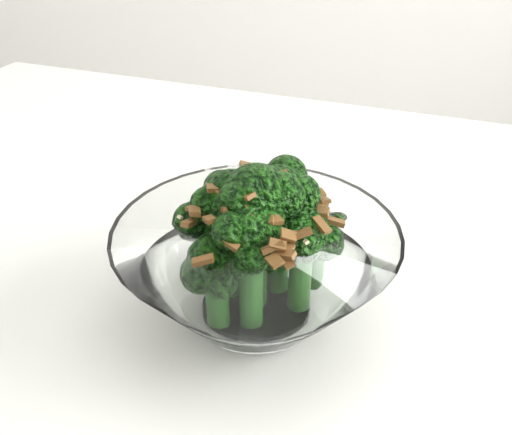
# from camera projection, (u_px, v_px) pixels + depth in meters

# --- Properties ---
(table) EXTENTS (1.34, 1.03, 0.75)m
(table) POSITION_uv_depth(u_px,v_px,m) (239.00, 297.00, 0.58)
(table) COLOR white
(table) RESTS_ON ground
(broccoli_dish) EXTENTS (0.21, 0.21, 0.13)m
(broccoli_dish) POSITION_uv_depth(u_px,v_px,m) (256.00, 260.00, 0.43)
(broccoli_dish) COLOR white
(broccoli_dish) RESTS_ON table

